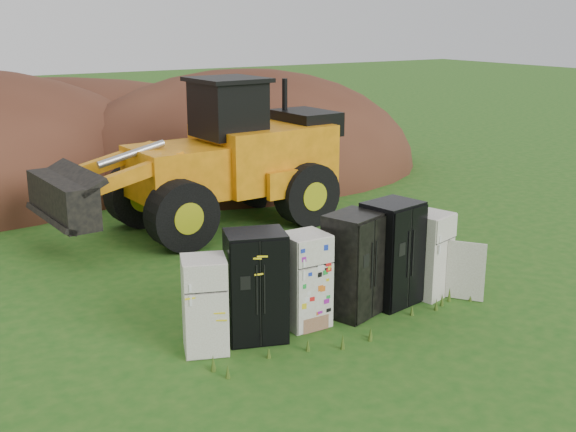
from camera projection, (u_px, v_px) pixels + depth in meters
name	position (u px, v px, depth m)	size (l,w,h in m)	color
ground	(331.00, 319.00, 13.05)	(120.00, 120.00, 0.00)	#1E5316
fridge_leftmost	(205.00, 305.00, 11.60)	(0.70, 0.67, 1.59)	white
fridge_black_side	(256.00, 286.00, 12.02)	(0.98, 0.77, 1.88)	black
fridge_sticker	(305.00, 280.00, 12.58)	(0.75, 0.69, 1.68)	silver
fridge_dark_mid	(353.00, 265.00, 13.02)	(0.97, 0.79, 1.90)	black
fridge_black_right	(391.00, 253.00, 13.53)	(0.99, 0.82, 1.97)	black
fridge_open_door	(428.00, 255.00, 13.94)	(0.75, 0.69, 1.66)	white
wheel_loader	(196.00, 157.00, 17.96)	(7.87, 3.19, 3.81)	orange
dirt_mound_right	(243.00, 172.00, 25.35)	(13.21, 9.69, 7.14)	#3F1F14
dirt_mound_back	(38.00, 163.00, 26.84)	(20.19, 13.46, 6.21)	#3F1F14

